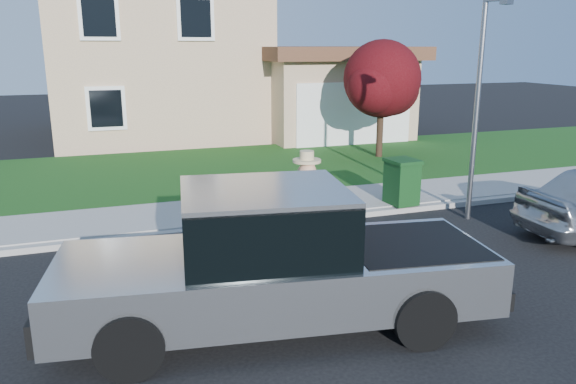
% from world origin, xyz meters
% --- Properties ---
extents(ground, '(80.00, 80.00, 0.00)m').
position_xyz_m(ground, '(0.00, 0.00, 0.00)').
color(ground, black).
rests_on(ground, ground).
extents(curb, '(40.00, 0.20, 0.12)m').
position_xyz_m(curb, '(1.00, 2.90, 0.06)').
color(curb, gray).
rests_on(curb, ground).
extents(sidewalk, '(40.00, 2.00, 0.15)m').
position_xyz_m(sidewalk, '(1.00, 4.00, 0.07)').
color(sidewalk, gray).
rests_on(sidewalk, ground).
extents(lawn, '(40.00, 7.00, 0.10)m').
position_xyz_m(lawn, '(1.00, 8.50, 0.05)').
color(lawn, '#123F13').
rests_on(lawn, ground).
extents(house, '(14.00, 11.30, 6.85)m').
position_xyz_m(house, '(1.31, 16.38, 3.17)').
color(house, tan).
rests_on(house, ground).
extents(pickup_truck, '(6.09, 2.79, 1.93)m').
position_xyz_m(pickup_truck, '(-0.53, -1.22, 0.90)').
color(pickup_truck, black).
rests_on(pickup_truck, ground).
extents(woman, '(0.77, 0.65, 1.98)m').
position_xyz_m(woman, '(0.70, 0.80, 0.94)').
color(woman, '#DFA17A').
rests_on(woman, ground).
extents(ornamental_tree, '(2.77, 2.50, 3.80)m').
position_xyz_m(ornamental_tree, '(6.32, 8.58, 2.53)').
color(ornamental_tree, black).
rests_on(ornamental_tree, lawn).
extents(trash_bin, '(0.70, 0.78, 1.04)m').
position_xyz_m(trash_bin, '(3.93, 3.10, 0.68)').
color(trash_bin, '#0E3613').
rests_on(trash_bin, sidewalk).
extents(street_lamp, '(0.34, 0.61, 4.65)m').
position_xyz_m(street_lamp, '(4.99, 1.95, 2.65)').
color(street_lamp, slate).
rests_on(street_lamp, ground).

